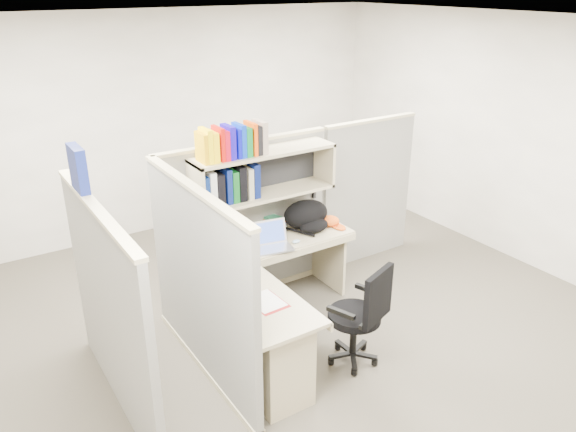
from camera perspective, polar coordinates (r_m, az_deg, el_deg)
ground at (r=5.24m, az=0.84°, el=-12.06°), size 6.00×6.00×0.00m
room_shell at (r=4.51m, az=0.96°, el=5.05°), size 6.00×6.00×6.00m
cubicle at (r=4.96m, az=-5.55°, el=-2.17°), size 3.79×1.84×1.95m
desk at (r=4.61m, az=-1.43°, el=-10.89°), size 1.74×1.75×0.73m
laptop at (r=5.08m, az=-1.54°, el=-2.13°), size 0.40×0.40×0.24m
backpack at (r=5.48m, az=2.19°, el=-0.01°), size 0.51×0.42×0.28m
orange_cap at (r=5.61m, az=4.32°, el=-0.50°), size 0.24×0.26×0.10m
snack_canister at (r=4.56m, az=-5.06°, el=-6.35°), size 0.10×0.10×0.09m
tissue_box at (r=4.19m, az=-4.31°, el=-8.62°), size 0.11×0.11×0.17m
mouse at (r=5.24m, az=0.84°, el=-2.59°), size 0.09×0.07×0.03m
paper_cup at (r=5.33m, az=-3.30°, el=-1.67°), size 0.09×0.09×0.11m
book_stack at (r=5.57m, az=-1.43°, el=-0.59°), size 0.20×0.24×0.10m
loose_paper at (r=4.34m, az=-2.25°, el=-8.63°), size 0.23×0.30×0.00m
task_chair at (r=4.76m, az=7.12°, el=-11.43°), size 0.54×0.50×0.93m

